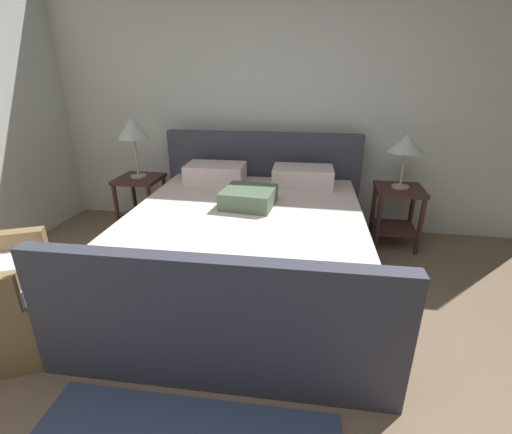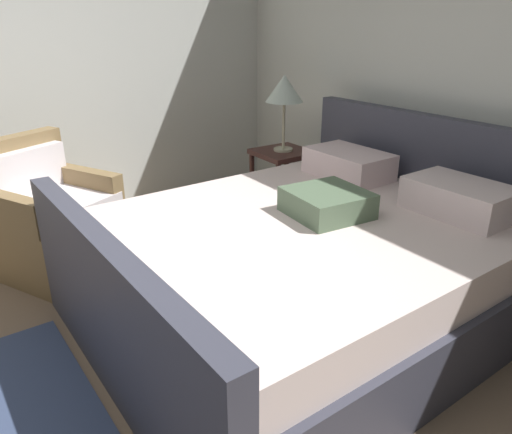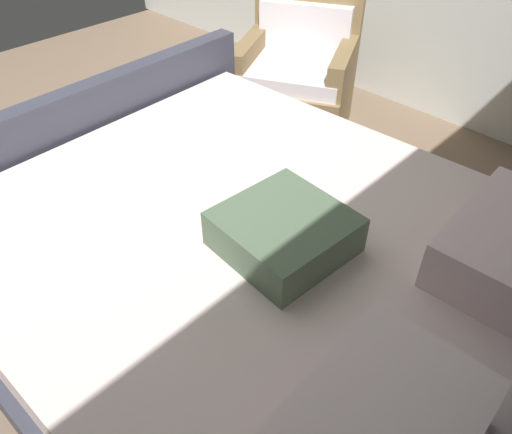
# 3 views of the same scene
# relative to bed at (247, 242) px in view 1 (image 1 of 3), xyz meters

# --- Properties ---
(ground_plane) EXTENTS (5.13, 5.24, 0.02)m
(ground_plane) POSITION_rel_bed_xyz_m (0.21, -1.36, -0.35)
(ground_plane) COLOR #79634E
(wall_back) EXTENTS (5.25, 0.12, 2.78)m
(wall_back) POSITION_rel_bed_xyz_m (0.21, 1.32, 1.05)
(wall_back) COLOR silver
(wall_back) RESTS_ON ground
(bed) EXTENTS (2.08, 2.36, 1.06)m
(bed) POSITION_rel_bed_xyz_m (0.00, 0.00, 0.00)
(bed) COLOR #373846
(bed) RESTS_ON ground
(nightstand_right) EXTENTS (0.44, 0.44, 0.60)m
(nightstand_right) POSITION_rel_bed_xyz_m (1.32, 0.90, 0.06)
(nightstand_right) COLOR #422520
(nightstand_right) RESTS_ON ground
(table_lamp_right) EXTENTS (0.33, 0.33, 0.51)m
(table_lamp_right) POSITION_rel_bed_xyz_m (1.32, 0.90, 0.67)
(table_lamp_right) COLOR #B7B293
(table_lamp_right) RESTS_ON nightstand_right
(nightstand_left) EXTENTS (0.44, 0.44, 0.60)m
(nightstand_left) POSITION_rel_bed_xyz_m (-1.32, 0.81, 0.06)
(nightstand_left) COLOR #422520
(nightstand_left) RESTS_ON ground
(table_lamp_left) EXTENTS (0.31, 0.31, 0.62)m
(table_lamp_left) POSITION_rel_bed_xyz_m (-1.32, 0.81, 0.75)
(table_lamp_left) COLOR #B7B293
(table_lamp_left) RESTS_ON nightstand_left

